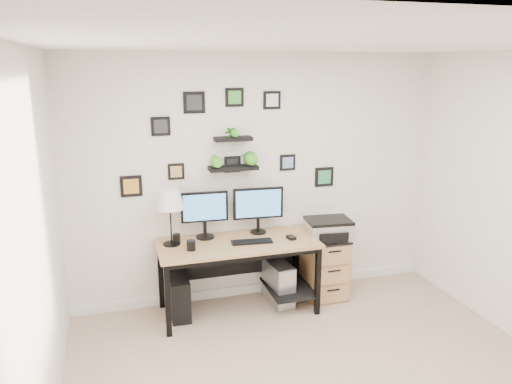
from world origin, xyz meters
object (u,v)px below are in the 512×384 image
object	(u,v)px
pc_tower_grey	(279,283)
desk	(240,252)
mug	(191,245)
monitor_right	(258,206)
table_lamp	(170,201)
monitor_left	(205,211)
file_cabinet	(324,266)
printer	(328,229)
pc_tower_black	(179,296)

from	to	relation	value
pc_tower_grey	desk	bearing A→B (deg)	-177.30
mug	pc_tower_grey	bearing A→B (deg)	8.84
desk	monitor_right	bearing A→B (deg)	35.64
table_lamp	mug	bearing A→B (deg)	-52.42
monitor_left	pc_tower_grey	distance (m)	1.11
pc_tower_grey	mug	bearing A→B (deg)	-171.16
table_lamp	file_cabinet	distance (m)	1.85
file_cabinet	pc_tower_grey	bearing A→B (deg)	-175.89
monitor_left	printer	size ratio (longest dim) A/B	0.99
file_cabinet	mug	bearing A→B (deg)	-172.86
monitor_left	pc_tower_black	bearing A→B (deg)	-154.30
monitor_right	table_lamp	distance (m)	0.94
monitor_right	pc_tower_black	xyz separation A→B (m)	(-0.87, -0.15, -0.83)
desk	monitor_left	size ratio (longest dim) A/B	3.28
pc_tower_grey	printer	world-z (taller)	printer
table_lamp	pc_tower_black	world-z (taller)	table_lamp
monitor_left	pc_tower_grey	size ratio (longest dim) A/B	1.04
desk	pc_tower_black	distance (m)	0.76
desk	monitor_right	size ratio (longest dim) A/B	3.02
desk	mug	xyz separation A→B (m)	(-0.52, -0.13, 0.17)
desk	file_cabinet	distance (m)	1.00
file_cabinet	pc_tower_black	bearing A→B (deg)	-178.88
monitor_right	pc_tower_black	world-z (taller)	monitor_right
table_lamp	pc_tower_grey	distance (m)	1.47
table_lamp	file_cabinet	xyz separation A→B (m)	(1.63, -0.02, -0.86)
pc_tower_grey	file_cabinet	world-z (taller)	file_cabinet
desk	mug	size ratio (longest dim) A/B	16.37
mug	printer	bearing A→B (deg)	5.46
monitor_right	file_cabinet	world-z (taller)	monitor_right
file_cabinet	printer	world-z (taller)	printer
pc_tower_black	pc_tower_grey	size ratio (longest dim) A/B	0.89
pc_tower_black	pc_tower_grey	distance (m)	1.05
pc_tower_black	pc_tower_grey	bearing A→B (deg)	1.87
printer	desk	bearing A→B (deg)	-179.04
desk	mug	world-z (taller)	mug
pc_tower_grey	printer	size ratio (longest dim) A/B	0.95
monitor_right	file_cabinet	size ratio (longest dim) A/B	0.79
desk	pc_tower_grey	distance (m)	0.58
monitor_left	mug	xyz separation A→B (m)	(-0.19, -0.30, -0.24)
mug	pc_tower_black	bearing A→B (deg)	126.05
monitor_left	file_cabinet	bearing A→B (deg)	-5.18
desk	pc_tower_grey	xyz separation A→B (m)	(0.42, 0.02, -0.40)
pc_tower_black	monitor_right	bearing A→B (deg)	11.75
pc_tower_grey	printer	distance (m)	0.78
pc_tower_black	file_cabinet	bearing A→B (deg)	3.38
pc_tower_black	printer	world-z (taller)	printer
table_lamp	mug	size ratio (longest dim) A/B	5.72
monitor_left	pc_tower_grey	xyz separation A→B (m)	(0.75, -0.15, -0.81)
mug	pc_tower_grey	size ratio (longest dim) A/B	0.21
file_cabinet	monitor_right	bearing A→B (deg)	170.88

